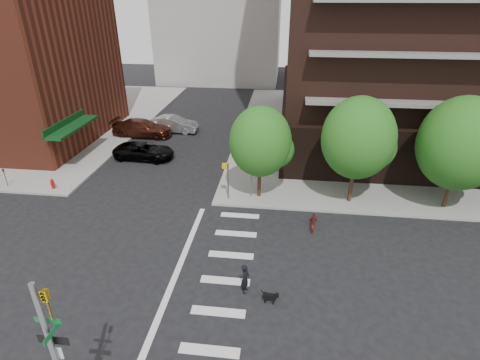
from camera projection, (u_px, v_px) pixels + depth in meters
ground at (165, 276)px, 18.45m from camera, size 120.00×120.00×0.00m
sidewalk_ne at (436, 133)px, 37.11m from camera, size 39.00×33.00×0.15m
sidewalk_nw at (15, 117)px, 41.92m from camera, size 31.00×33.00×0.15m
crosswalk at (209, 279)px, 18.21m from camera, size 3.85×13.00×0.01m
tree_a at (260, 142)px, 23.77m from camera, size 4.00×4.00×5.90m
tree_b at (358, 138)px, 22.91m from camera, size 4.50×4.50×6.65m
tree_c at (461, 144)px, 22.31m from camera, size 5.00×5.00×6.80m
pedestrian_signal at (233, 175)px, 24.41m from camera, size 2.18×0.67×2.60m
fire_hydrant at (52, 183)px, 26.26m from camera, size 0.24×0.24×0.73m
parking_meter at (5, 175)px, 26.45m from camera, size 0.10×0.08×1.32m
parked_car_black at (144, 151)px, 31.29m from camera, size 2.57×5.09×1.38m
parked_car_maroon at (142, 128)px, 36.20m from camera, size 2.36×5.74×1.66m
parked_car_silver at (174, 124)px, 37.37m from camera, size 1.89×4.94×1.61m
scooter at (314, 220)px, 22.13m from camera, size 0.77×1.79×0.91m
dog_walker at (245, 279)px, 17.14m from camera, size 0.60×0.44×1.52m
dog at (270, 296)px, 16.68m from camera, size 0.71×0.27×0.59m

